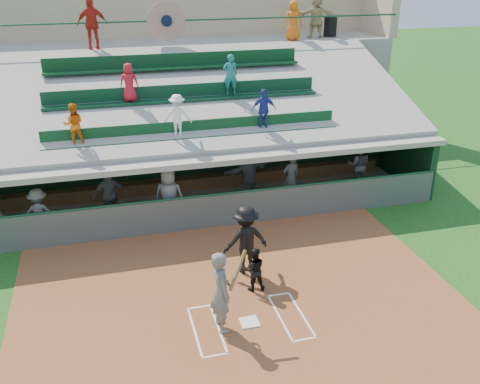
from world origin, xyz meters
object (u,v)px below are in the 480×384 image
object	(u,v)px
batter_at_plate	(221,291)
trash_bin	(330,27)
catcher	(254,269)
home_plate	(250,322)

from	to	relation	value
batter_at_plate	trash_bin	world-z (taller)	trash_bin
catcher	trash_bin	distance (m)	14.50
home_plate	trash_bin	distance (m)	15.98
trash_bin	batter_at_plate	bearing A→B (deg)	-121.73
batter_at_plate	trash_bin	distance (m)	16.04
home_plate	trash_bin	bearing A→B (deg)	60.40
home_plate	catcher	world-z (taller)	catcher
batter_at_plate	catcher	size ratio (longest dim) A/B	1.67
home_plate	trash_bin	xyz separation A→B (m)	(7.50, 13.20, 5.00)
batter_at_plate	catcher	world-z (taller)	batter_at_plate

